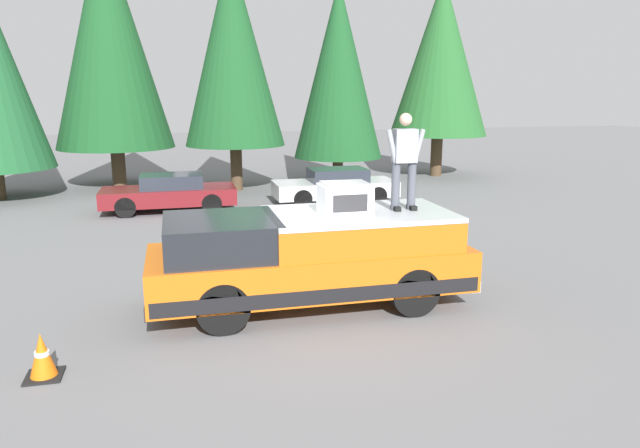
{
  "coord_description": "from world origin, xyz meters",
  "views": [
    {
      "loc": [
        -9.63,
        1.7,
        3.72
      ],
      "look_at": [
        0.45,
        -0.81,
        1.35
      ],
      "focal_mm": 32.95,
      "sensor_mm": 36.0,
      "label": 1
    }
  ],
  "objects_px": {
    "pickup_truck": "(311,258)",
    "parked_car_maroon": "(170,193)",
    "compressor_unit": "(345,199)",
    "parked_car_silver": "(335,186)",
    "person_on_truck_bed": "(405,159)",
    "traffic_cone": "(42,357)"
  },
  "relations": [
    {
      "from": "compressor_unit",
      "to": "person_on_truck_bed",
      "type": "distance_m",
      "value": 1.31
    },
    {
      "from": "parked_car_silver",
      "to": "traffic_cone",
      "type": "height_order",
      "value": "parked_car_silver"
    },
    {
      "from": "pickup_truck",
      "to": "parked_car_silver",
      "type": "height_order",
      "value": "pickup_truck"
    },
    {
      "from": "person_on_truck_bed",
      "to": "parked_car_silver",
      "type": "xyz_separation_m",
      "value": [
        9.3,
        -1.33,
        -1.97
      ]
    },
    {
      "from": "parked_car_silver",
      "to": "compressor_unit",
      "type": "bearing_deg",
      "value": 165.47
    },
    {
      "from": "compressor_unit",
      "to": "traffic_cone",
      "type": "relative_size",
      "value": 1.35
    },
    {
      "from": "parked_car_silver",
      "to": "traffic_cone",
      "type": "relative_size",
      "value": 6.61
    },
    {
      "from": "pickup_truck",
      "to": "compressor_unit",
      "type": "height_order",
      "value": "compressor_unit"
    },
    {
      "from": "pickup_truck",
      "to": "compressor_unit",
      "type": "xyz_separation_m",
      "value": [
        -0.2,
        -0.55,
        1.05
      ]
    },
    {
      "from": "person_on_truck_bed",
      "to": "traffic_cone",
      "type": "distance_m",
      "value": 6.4
    },
    {
      "from": "traffic_cone",
      "to": "pickup_truck",
      "type": "bearing_deg",
      "value": -66.56
    },
    {
      "from": "pickup_truck",
      "to": "traffic_cone",
      "type": "relative_size",
      "value": 8.94
    },
    {
      "from": "compressor_unit",
      "to": "person_on_truck_bed",
      "type": "relative_size",
      "value": 0.5
    },
    {
      "from": "compressor_unit",
      "to": "parked_car_silver",
      "type": "distance_m",
      "value": 9.89
    },
    {
      "from": "compressor_unit",
      "to": "parked_car_silver",
      "type": "xyz_separation_m",
      "value": [
        9.48,
        -2.46,
        -1.35
      ]
    },
    {
      "from": "pickup_truck",
      "to": "parked_car_maroon",
      "type": "height_order",
      "value": "pickup_truck"
    },
    {
      "from": "compressor_unit",
      "to": "traffic_cone",
      "type": "distance_m",
      "value": 5.12
    },
    {
      "from": "compressor_unit",
      "to": "parked_car_silver",
      "type": "bearing_deg",
      "value": -14.53
    },
    {
      "from": "parked_car_silver",
      "to": "parked_car_maroon",
      "type": "distance_m",
      "value": 5.43
    },
    {
      "from": "parked_car_silver",
      "to": "parked_car_maroon",
      "type": "bearing_deg",
      "value": 90.89
    },
    {
      "from": "pickup_truck",
      "to": "traffic_cone",
      "type": "xyz_separation_m",
      "value": [
        -1.75,
        4.04,
        -0.58
      ]
    },
    {
      "from": "pickup_truck",
      "to": "parked_car_maroon",
      "type": "relative_size",
      "value": 1.35
    }
  ]
}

